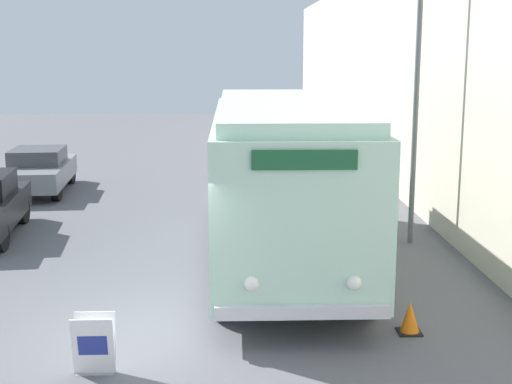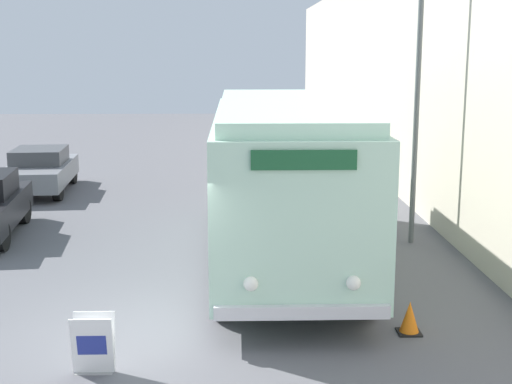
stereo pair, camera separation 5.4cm
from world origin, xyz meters
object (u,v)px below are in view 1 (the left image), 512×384
(sign_board, at_px, (94,345))
(parked_car_mid, at_px, (38,170))
(streetlamp, at_px, (419,44))
(traffic_cone, at_px, (410,318))
(vintage_bus, at_px, (281,172))

(sign_board, xyz_separation_m, parked_car_mid, (-4.14, 12.85, 0.30))
(streetlamp, bearing_deg, traffic_cone, -103.99)
(streetlamp, distance_m, traffic_cone, 6.93)
(parked_car_mid, bearing_deg, vintage_bus, -51.12)
(vintage_bus, xyz_separation_m, parked_car_mid, (-7.04, 7.52, -1.17))
(parked_car_mid, bearing_deg, traffic_cone, -57.11)
(vintage_bus, bearing_deg, streetlamp, 22.39)
(streetlamp, bearing_deg, vintage_bus, -157.61)
(parked_car_mid, bearing_deg, streetlamp, -35.98)
(sign_board, relative_size, parked_car_mid, 0.19)
(vintage_bus, height_order, traffic_cone, vintage_bus)
(streetlamp, relative_size, parked_car_mid, 1.62)
(traffic_cone, bearing_deg, vintage_bus, 113.09)
(sign_board, height_order, streetlamp, streetlamp)
(vintage_bus, bearing_deg, traffic_cone, -66.91)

